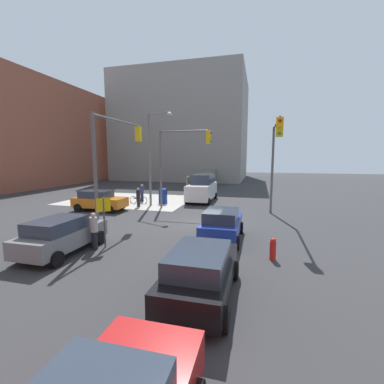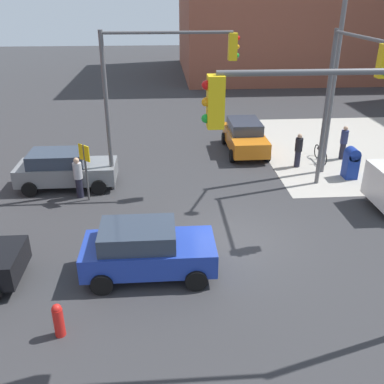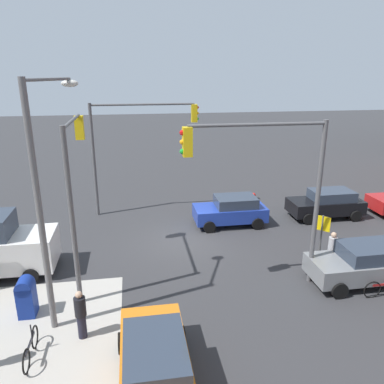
% 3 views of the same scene
% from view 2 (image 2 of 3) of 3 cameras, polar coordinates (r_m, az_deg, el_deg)
% --- Properties ---
extents(ground_plane, '(120.00, 120.00, 0.00)m').
position_cam_2_polar(ground_plane, '(14.94, 5.44, -6.28)').
color(ground_plane, '#333335').
extents(sidewalk_corner, '(12.00, 12.00, 0.01)m').
position_cam_2_polar(sidewalk_corner, '(25.55, 22.50, 5.51)').
color(sidewalk_corner, '#ADA89E').
rests_on(sidewalk_corner, ground).
extents(traffic_signal_nw_corner, '(5.34, 0.36, 6.50)m').
position_cam_2_polar(traffic_signal_nw_corner, '(17.34, -4.72, 14.63)').
color(traffic_signal_nw_corner, '#59595B').
rests_on(traffic_signal_nw_corner, ground).
extents(traffic_signal_se_corner, '(6.15, 0.36, 6.50)m').
position_cam_2_polar(traffic_signal_se_corner, '(9.71, 23.48, 4.48)').
color(traffic_signal_se_corner, '#59595B').
rests_on(traffic_signal_se_corner, ground).
extents(traffic_signal_ne_corner, '(0.36, 4.42, 6.50)m').
position_cam_2_polar(traffic_signal_ne_corner, '(17.16, 19.90, 12.95)').
color(traffic_signal_ne_corner, '#59595B').
rests_on(traffic_signal_ne_corner, ground).
extents(street_lamp_corner, '(1.30, 2.50, 8.00)m').
position_cam_2_polar(street_lamp_corner, '(19.71, 18.55, 14.96)').
color(street_lamp_corner, slate).
rests_on(street_lamp_corner, ground).
extents(warning_sign_two_way, '(0.48, 0.48, 2.40)m').
position_cam_2_polar(warning_sign_two_way, '(17.46, -14.06, 3.83)').
color(warning_sign_two_way, '#4C4C4C').
rests_on(warning_sign_two_way, ground).
extents(mailbox_blue, '(0.56, 0.64, 1.43)m').
position_cam_2_polar(mailbox_blue, '(20.73, 20.46, 3.77)').
color(mailbox_blue, navy).
rests_on(mailbox_blue, ground).
extents(fire_hydrant, '(0.26, 0.26, 0.94)m').
position_cam_2_polar(fire_hydrant, '(11.39, -17.39, -15.91)').
color(fire_hydrant, red).
rests_on(fire_hydrant, ground).
extents(hatchback_orange, '(2.02, 4.18, 1.62)m').
position_cam_2_polar(hatchback_orange, '(22.96, 7.06, 7.39)').
color(hatchback_orange, orange).
rests_on(hatchback_orange, ground).
extents(coupe_blue, '(3.91, 2.02, 1.62)m').
position_cam_2_polar(coupe_blue, '(12.84, -6.09, -7.61)').
color(coupe_blue, '#1E389E').
rests_on(coupe_blue, ground).
extents(coupe_gray, '(4.18, 2.02, 1.62)m').
position_cam_2_polar(coupe_gray, '(19.27, -16.58, 3.00)').
color(coupe_gray, slate).
rests_on(coupe_gray, ground).
extents(pedestrian_crossing, '(0.36, 0.36, 1.73)m').
position_cam_2_polar(pedestrian_crossing, '(22.99, 19.57, 6.29)').
color(pedestrian_crossing, navy).
rests_on(pedestrian_crossing, ground).
extents(pedestrian_waiting, '(0.36, 0.36, 1.74)m').
position_cam_2_polar(pedestrian_waiting, '(18.07, -14.93, 1.96)').
color(pedestrian_waiting, '#B2B2B7').
rests_on(pedestrian_waiting, ground).
extents(pedestrian_walking_north, '(0.36, 0.36, 1.67)m').
position_cam_2_polar(pedestrian_walking_north, '(21.29, 14.00, 5.47)').
color(pedestrian_walking_north, black).
rests_on(pedestrian_walking_north, ground).
extents(bicycle_leaning_on_fence, '(0.05, 1.75, 0.97)m').
position_cam_2_polar(bicycle_leaning_on_fence, '(22.54, 16.75, 4.82)').
color(bicycle_leaning_on_fence, black).
rests_on(bicycle_leaning_on_fence, ground).
extents(bicycle_at_crosswalk, '(1.75, 0.05, 0.97)m').
position_cam_2_polar(bicycle_at_crosswalk, '(20.48, -16.51, 2.82)').
color(bicycle_at_crosswalk, black).
rests_on(bicycle_at_crosswalk, ground).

